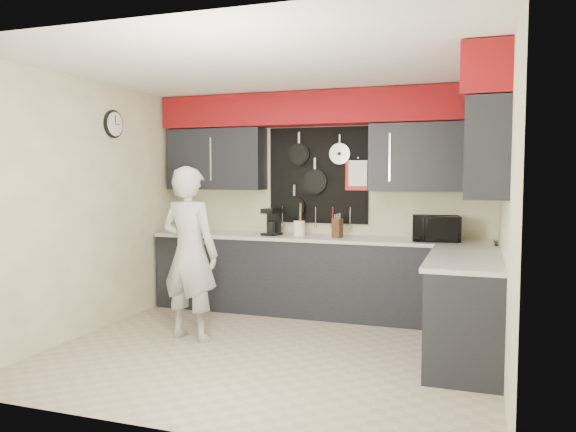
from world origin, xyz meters
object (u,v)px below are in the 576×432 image
at_px(coffee_maker, 272,221).
at_px(person, 190,253).
at_px(utensil_crock, 299,228).
at_px(microwave, 436,228).
at_px(knife_block, 337,228).

distance_m(coffee_maker, person, 1.38).
relative_size(utensil_crock, person, 0.10).
bearing_deg(coffee_maker, person, -91.18).
xyz_separation_m(utensil_crock, coffee_maker, (-0.32, -0.04, 0.08)).
relative_size(coffee_maker, person, 0.18).
bearing_deg(person, coffee_maker, -98.61).
height_order(utensil_crock, coffee_maker, coffee_maker).
height_order(utensil_crock, person, person).
xyz_separation_m(microwave, utensil_crock, (-1.55, 0.04, -0.05)).
xyz_separation_m(coffee_maker, person, (-0.39, -1.30, -0.23)).
height_order(knife_block, person, person).
bearing_deg(knife_block, utensil_crock, -169.54).
bearing_deg(knife_block, coffee_maker, -164.42).
bearing_deg(person, knife_block, -124.25).
height_order(microwave, utensil_crock, microwave).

